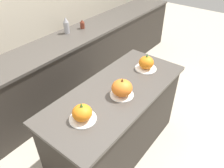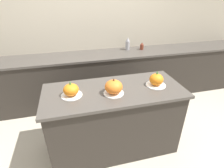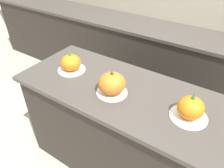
{
  "view_description": "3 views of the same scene",
  "coord_description": "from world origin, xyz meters",
  "px_view_note": "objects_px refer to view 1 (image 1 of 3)",
  "views": [
    {
      "loc": [
        -1.36,
        -0.99,
        2.23
      ],
      "look_at": [
        -0.06,
        0.02,
        1.01
      ],
      "focal_mm": 35.0,
      "sensor_mm": 36.0,
      "label": 1
    },
    {
      "loc": [
        -0.46,
        -1.7,
        1.92
      ],
      "look_at": [
        -0.04,
        -0.04,
        1.0
      ],
      "focal_mm": 28.0,
      "sensor_mm": 36.0,
      "label": 2
    },
    {
      "loc": [
        0.67,
        -1.13,
        1.89
      ],
      "look_at": [
        -0.06,
        -0.03,
        0.94
      ],
      "focal_mm": 35.0,
      "sensor_mm": 36.0,
      "label": 3
    }
  ],
  "objects_px": {
    "pumpkin_cake_right": "(146,63)",
    "bottle_tall": "(66,26)",
    "bottle_short": "(82,24)",
    "pumpkin_cake_left": "(82,113)",
    "pumpkin_cake_center": "(122,88)"
  },
  "relations": [
    {
      "from": "pumpkin_cake_right",
      "to": "bottle_short",
      "type": "height_order",
      "value": "pumpkin_cake_right"
    },
    {
      "from": "pumpkin_cake_center",
      "to": "bottle_short",
      "type": "relative_size",
      "value": 1.7
    },
    {
      "from": "pumpkin_cake_right",
      "to": "bottle_tall",
      "type": "relative_size",
      "value": 1.02
    },
    {
      "from": "pumpkin_cake_left",
      "to": "pumpkin_cake_right",
      "type": "xyz_separation_m",
      "value": [
        1.0,
        -0.01,
        0.01
      ]
    },
    {
      "from": "pumpkin_cake_right",
      "to": "pumpkin_cake_left",
      "type": "bearing_deg",
      "value": 179.37
    },
    {
      "from": "pumpkin_cake_left",
      "to": "bottle_short",
      "type": "bearing_deg",
      "value": 44.04
    },
    {
      "from": "pumpkin_cake_left",
      "to": "pumpkin_cake_center",
      "type": "bearing_deg",
      "value": -8.77
    },
    {
      "from": "pumpkin_cake_center",
      "to": "bottle_short",
      "type": "xyz_separation_m",
      "value": [
        0.92,
        1.4,
        0.0
      ]
    },
    {
      "from": "pumpkin_cake_center",
      "to": "bottle_tall",
      "type": "relative_size",
      "value": 0.97
    },
    {
      "from": "pumpkin_cake_right",
      "to": "bottle_tall",
      "type": "bearing_deg",
      "value": 85.57
    },
    {
      "from": "pumpkin_cake_left",
      "to": "pumpkin_cake_center",
      "type": "relative_size",
      "value": 1.02
    },
    {
      "from": "pumpkin_cake_right",
      "to": "bottle_short",
      "type": "bearing_deg",
      "value": 74.4
    },
    {
      "from": "pumpkin_cake_right",
      "to": "bottle_short",
      "type": "distance_m",
      "value": 1.39
    },
    {
      "from": "bottle_tall",
      "to": "pumpkin_cake_right",
      "type": "bearing_deg",
      "value": -94.43
    },
    {
      "from": "bottle_tall",
      "to": "pumpkin_cake_left",
      "type": "bearing_deg",
      "value": -128.66
    }
  ]
}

